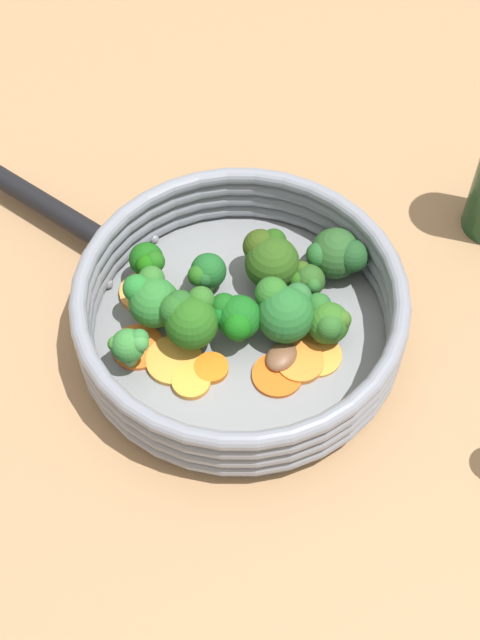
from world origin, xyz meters
TOP-DOWN VIEW (x-y plane):
  - ground_plane at (0.00, 0.00)m, footprint 4.00×4.00m
  - skillet at (0.00, 0.00)m, footprint 0.26×0.26m
  - skillet_rim_wall at (0.00, 0.00)m, footprint 0.28×0.28m
  - skillet_handle at (-0.18, 0.11)m, footprint 0.15×0.10m
  - skillet_rivet_left at (-0.09, 0.09)m, footprint 0.01×0.01m
  - skillet_rivet_right at (-0.12, 0.03)m, footprint 0.01×0.01m
  - carrot_slice_0 at (-0.08, -0.03)m, footprint 0.06×0.06m
  - carrot_slice_1 at (0.05, -0.03)m, footprint 0.05×0.05m
  - carrot_slice_2 at (-0.03, -0.06)m, footprint 0.03×0.03m
  - carrot_slice_3 at (-0.09, 0.03)m, footprint 0.05×0.05m
  - carrot_slice_4 at (-0.05, -0.04)m, footprint 0.07×0.07m
  - carrot_slice_5 at (0.04, -0.04)m, footprint 0.05×0.05m
  - carrot_slice_6 at (0.07, -0.02)m, footprint 0.06×0.06m
  - carrot_slice_7 at (-0.02, -0.04)m, footprint 0.04×0.04m
  - broccoli_floret_0 at (0.07, 0.00)m, footprint 0.04×0.04m
  - broccoli_floret_1 at (0.05, 0.04)m, footprint 0.03×0.03m
  - broccoli_floret_2 at (-0.07, 0.00)m, footprint 0.05×0.05m
  - broccoli_floret_3 at (0.02, 0.05)m, footprint 0.05×0.05m
  - broccoli_floret_4 at (-0.04, -0.01)m, footprint 0.05×0.05m
  - broccoli_floret_5 at (-0.00, -0.01)m, footprint 0.04×0.04m
  - broccoli_floret_6 at (-0.03, 0.04)m, footprint 0.03×0.03m
  - broccoli_floret_7 at (-0.08, 0.04)m, footprint 0.03×0.03m
  - broccoli_floret_8 at (-0.08, -0.04)m, footprint 0.03×0.03m
  - broccoli_floret_9 at (0.08, 0.07)m, footprint 0.05×0.04m
  - broccoli_floret_10 at (0.04, 0.01)m, footprint 0.05×0.05m
  - mushroom_piece_0 at (0.04, -0.03)m, footprint 0.04×0.04m

SIDE VIEW (x-z plane):
  - ground_plane at x=0.00m, z-range 0.00..0.00m
  - skillet at x=0.00m, z-range 0.00..0.01m
  - carrot_slice_6 at x=0.07m, z-range 0.01..0.02m
  - carrot_slice_5 at x=0.04m, z-range 0.01..0.02m
  - carrot_slice_0 at x=-0.08m, z-range 0.01..0.02m
  - carrot_slice_4 at x=-0.05m, z-range 0.01..0.02m
  - carrot_slice_3 at x=-0.09m, z-range 0.01..0.02m
  - carrot_slice_2 at x=-0.03m, z-range 0.01..0.02m
  - carrot_slice_1 at x=0.05m, z-range 0.01..0.02m
  - carrot_slice_7 at x=-0.02m, z-range 0.01..0.02m
  - skillet_rivet_left at x=-0.09m, z-range 0.01..0.02m
  - skillet_rivet_right at x=-0.12m, z-range 0.01..0.02m
  - mushroom_piece_0 at x=0.04m, z-range 0.01..0.03m
  - skillet_handle at x=-0.18m, z-range 0.01..0.03m
  - broccoli_floret_6 at x=-0.03m, z-range 0.02..0.05m
  - broccoli_floret_1 at x=0.05m, z-range 0.02..0.05m
  - broccoli_floret_0 at x=0.07m, z-range 0.02..0.06m
  - broccoli_floret_9 at x=0.08m, z-range 0.02..0.06m
  - broccoli_floret_5 at x=0.00m, z-range 0.02..0.07m
  - skillet_rim_wall at x=0.00m, z-range 0.01..0.07m
  - broccoli_floret_8 at x=-0.08m, z-range 0.02..0.06m
  - broccoli_floret_10 at x=0.04m, z-range 0.02..0.07m
  - broccoli_floret_7 at x=-0.08m, z-range 0.02..0.07m
  - broccoli_floret_3 at x=0.02m, z-range 0.02..0.07m
  - broccoli_floret_2 at x=-0.07m, z-range 0.02..0.07m
  - broccoli_floret_4 at x=-0.04m, z-range 0.02..0.07m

